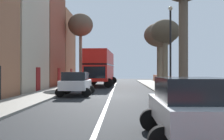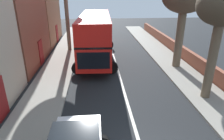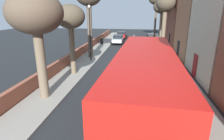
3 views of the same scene
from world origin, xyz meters
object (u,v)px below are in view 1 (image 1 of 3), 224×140
double_decker_bus (100,66)px  street_tree_right_1 (165,34)px  street_tree_right_5 (160,37)px  parked_car_white_left_0 (76,82)px  street_tree_left_2 (81,26)px  parked_car_silver_right_2 (191,106)px  lamppost_right (170,43)px

double_decker_bus → street_tree_right_1: street_tree_right_1 is taller
street_tree_right_5 → parked_car_white_left_0: bearing=-126.6°
street_tree_right_1 → street_tree_right_5: size_ratio=0.91×
double_decker_bus → street_tree_left_2: (-2.83, 3.25, 5.33)m
parked_car_silver_right_2 → lamppost_right: 13.13m
double_decker_bus → parked_car_white_left_0: double_decker_bus is taller
lamppost_right → street_tree_right_5: bearing=86.2°
street_tree_right_1 → lamppost_right: size_ratio=0.99×
double_decker_bus → parked_car_silver_right_2: (4.20, -25.31, -1.43)m
street_tree_left_2 → double_decker_bus: bearing=-48.9°
street_tree_right_5 → lamppost_right: bearing=-93.8°
parked_car_white_left_0 → lamppost_right: bearing=0.3°
double_decker_bus → street_tree_right_5: size_ratio=1.49×
double_decker_bus → street_tree_left_2: size_ratio=1.12×
street_tree_right_1 → street_tree_left_2: bearing=130.0°
street_tree_right_5 → lamppost_right: street_tree_right_5 is taller
parked_car_silver_right_2 → street_tree_right_1: size_ratio=0.63×
street_tree_left_2 → lamppost_right: size_ratio=1.46×
double_decker_bus → lamppost_right: (6.00, -12.62, 1.45)m
street_tree_right_1 → lamppost_right: (-0.41, -4.87, -1.31)m
parked_car_white_left_0 → street_tree_right_5: 13.34m
street_tree_left_2 → parked_car_silver_right_2: bearing=-76.2°
lamppost_right → parked_car_white_left_0: bearing=-179.7°
parked_car_silver_right_2 → double_decker_bus: bearing=99.4°
parked_car_white_left_0 → street_tree_left_2: (-2.03, 15.90, 6.72)m
parked_car_silver_right_2 → street_tree_right_5: (2.47, 22.72, 4.60)m
parked_car_white_left_0 → street_tree_right_1: bearing=34.3°
parked_car_silver_right_2 → street_tree_left_2: bearing=103.8°
parked_car_white_left_0 → lamppost_right: size_ratio=0.65×
lamppost_right → street_tree_left_2: bearing=119.1°
parked_car_white_left_0 → street_tree_left_2: street_tree_left_2 is taller
parked_car_silver_right_2 → lamppost_right: size_ratio=0.62×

